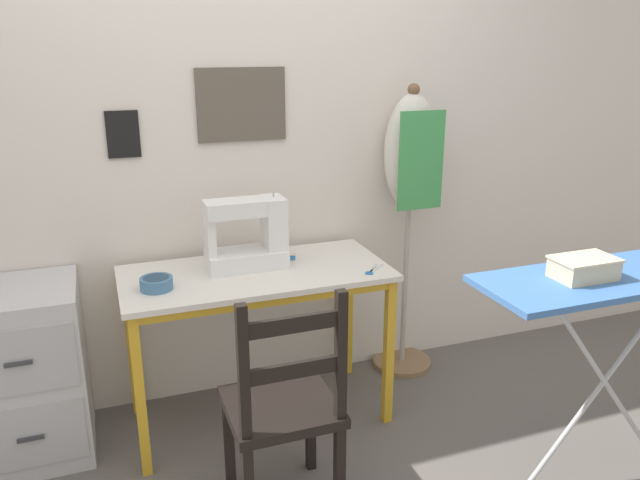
{
  "coord_description": "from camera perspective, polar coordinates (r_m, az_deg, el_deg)",
  "views": [
    {
      "loc": [
        -0.62,
        -2.25,
        1.71
      ],
      "look_at": [
        0.29,
        0.25,
        0.86
      ],
      "focal_mm": 35.0,
      "sensor_mm": 36.0,
      "label": 1
    }
  ],
  "objects": [
    {
      "name": "ironing_board",
      "position": [
        2.6,
        25.69,
        -3.7
      ],
      "size": [
        1.13,
        0.37,
        0.9
      ],
      "color": "#3D6BAD",
      "rests_on": "ground_plane"
    },
    {
      "name": "sewing_machine",
      "position": [
        2.79,
        -6.34,
        0.43
      ],
      "size": [
        0.37,
        0.18,
        0.34
      ],
      "color": "white",
      "rests_on": "sewing_table"
    },
    {
      "name": "wall_back",
      "position": [
        2.98,
        -7.91,
        9.12
      ],
      "size": [
        10.0,
        0.07,
        2.55
      ],
      "color": "silver",
      "rests_on": "ground_plane"
    },
    {
      "name": "sewing_table",
      "position": [
        2.8,
        -5.77,
        -4.63
      ],
      "size": [
        1.18,
        0.57,
        0.74
      ],
      "color": "silver",
      "rests_on": "ground_plane"
    },
    {
      "name": "fabric_bowl",
      "position": [
        2.64,
        -14.73,
        -3.83
      ],
      "size": [
        0.13,
        0.13,
        0.05
      ],
      "color": "teal",
      "rests_on": "sewing_table"
    },
    {
      "name": "thread_spool_near_machine",
      "position": [
        2.9,
        -2.56,
        -1.56
      ],
      "size": [
        0.04,
        0.04,
        0.03
      ],
      "color": "#2875C1",
      "rests_on": "sewing_table"
    },
    {
      "name": "scissors",
      "position": [
        2.77,
        4.76,
        -2.82
      ],
      "size": [
        0.12,
        0.12,
        0.01
      ],
      "color": "silver",
      "rests_on": "sewing_table"
    },
    {
      "name": "wooden_chair",
      "position": [
        2.35,
        -3.35,
        -15.16
      ],
      "size": [
        0.4,
        0.38,
        0.93
      ],
      "color": "black",
      "rests_on": "ground_plane"
    },
    {
      "name": "ground_plane",
      "position": [
        2.89,
        -3.94,
        -18.6
      ],
      "size": [
        14.0,
        14.0,
        0.0
      ],
      "primitive_type": "plane",
      "color": "#5B5651"
    },
    {
      "name": "filing_cabinet",
      "position": [
        2.96,
        -25.04,
        -10.91
      ],
      "size": [
        0.45,
        0.48,
        0.76
      ],
      "color": "#B7B7BC",
      "rests_on": "ground_plane"
    },
    {
      "name": "storage_box",
      "position": [
        2.45,
        22.98,
        -2.36
      ],
      "size": [
        0.23,
        0.15,
        0.08
      ],
      "color": "beige",
      "rests_on": "ironing_board"
    },
    {
      "name": "dress_form",
      "position": [
        3.18,
        8.26,
        6.09
      ],
      "size": [
        0.32,
        0.32,
        1.52
      ],
      "color": "#846647",
      "rests_on": "ground_plane"
    }
  ]
}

